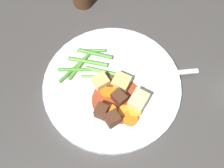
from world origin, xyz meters
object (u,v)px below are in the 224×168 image
at_px(carrot_slice_2, 125,111).
at_px(carrot_slice_3, 108,91).
at_px(potato_chunk_2, 138,101).
at_px(potato_chunk_1, 101,82).
at_px(meat_chunk_2, 101,111).
at_px(meat_chunk_3, 119,98).
at_px(meat_chunk_0, 110,83).
at_px(carrot_slice_4, 134,111).
at_px(potato_chunk_0, 121,82).
at_px(meat_chunk_1, 113,119).
at_px(carrot_slice_0, 110,112).
at_px(fork, 154,75).
at_px(dinner_plate, 112,86).
at_px(carrot_slice_1, 130,118).

distance_m(carrot_slice_2, carrot_slice_3, 0.05).
xyz_separation_m(carrot_slice_2, potato_chunk_2, (0.00, 0.03, 0.01)).
xyz_separation_m(carrot_slice_3, potato_chunk_1, (-0.02, -0.00, 0.01)).
xyz_separation_m(carrot_slice_3, meat_chunk_2, (0.03, -0.04, 0.01)).
distance_m(meat_chunk_2, meat_chunk_3, 0.04).
height_order(carrot_slice_2, meat_chunk_0, meat_chunk_0).
bearing_deg(potato_chunk_2, meat_chunk_3, -139.76).
relative_size(carrot_slice_2, potato_chunk_1, 0.89).
xyz_separation_m(carrot_slice_4, potato_chunk_0, (-0.06, 0.02, 0.01)).
height_order(meat_chunk_0, meat_chunk_1, meat_chunk_1).
distance_m(carrot_slice_0, fork, 0.12).
bearing_deg(potato_chunk_2, potato_chunk_1, -155.68).
height_order(dinner_plate, carrot_slice_4, carrot_slice_4).
height_order(carrot_slice_1, meat_chunk_3, meat_chunk_3).
xyz_separation_m(meat_chunk_0, fork, (0.04, 0.09, -0.01)).
distance_m(dinner_plate, potato_chunk_1, 0.03).
height_order(carrot_slice_4, meat_chunk_0, meat_chunk_0).
bearing_deg(meat_chunk_2, potato_chunk_1, 145.66).
bearing_deg(meat_chunk_1, carrot_slice_2, 91.69).
bearing_deg(dinner_plate, meat_chunk_3, -14.61).
bearing_deg(dinner_plate, carrot_slice_2, -13.96).
bearing_deg(carrot_slice_1, meat_chunk_0, 172.16).
relative_size(carrot_slice_2, meat_chunk_1, 0.93).
bearing_deg(carrot_slice_3, meat_chunk_1, -27.33).
height_order(dinner_plate, carrot_slice_3, carrot_slice_3).
bearing_deg(dinner_plate, carrot_slice_0, -40.27).
bearing_deg(carrot_slice_2, carrot_slice_1, -0.12).
relative_size(carrot_slice_1, carrot_slice_4, 1.10).
distance_m(dinner_plate, carrot_slice_3, 0.02).
bearing_deg(potato_chunk_2, carrot_slice_2, -93.31).
height_order(carrot_slice_3, meat_chunk_1, meat_chunk_1).
relative_size(carrot_slice_0, fork, 0.19).
bearing_deg(carrot_slice_2, fork, 106.63).
height_order(potato_chunk_2, meat_chunk_0, potato_chunk_2).
height_order(potato_chunk_1, meat_chunk_3, potato_chunk_1).
distance_m(carrot_slice_1, carrot_slice_4, 0.02).
relative_size(carrot_slice_1, meat_chunk_2, 1.19).
bearing_deg(carrot_slice_1, potato_chunk_1, -177.76).
height_order(potato_chunk_2, meat_chunk_3, potato_chunk_2).
xyz_separation_m(carrot_slice_3, meat_chunk_1, (0.05, -0.03, 0.01)).
xyz_separation_m(dinner_plate, potato_chunk_0, (0.01, 0.01, 0.02)).
height_order(carrot_slice_4, meat_chunk_1, meat_chunk_1).
relative_size(carrot_slice_4, meat_chunk_0, 1.13).
distance_m(carrot_slice_1, carrot_slice_2, 0.02).
bearing_deg(dinner_plate, potato_chunk_2, 12.83).
bearing_deg(potato_chunk_0, potato_chunk_1, -124.53).
bearing_deg(potato_chunk_1, potato_chunk_0, 55.47).
bearing_deg(meat_chunk_0, potato_chunk_0, 53.09).
distance_m(potato_chunk_1, meat_chunk_2, 0.06).
distance_m(meat_chunk_0, meat_chunk_3, 0.04).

